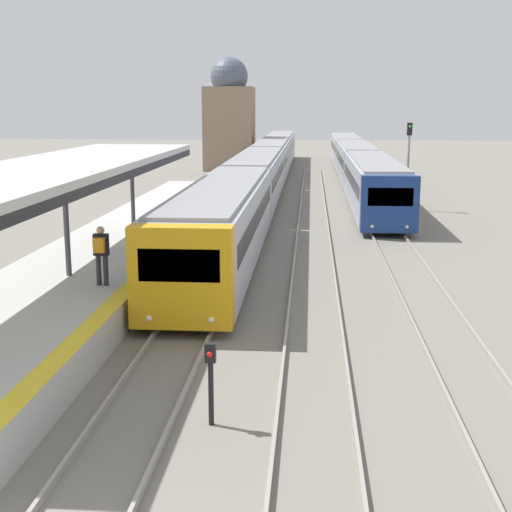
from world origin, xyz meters
TOP-DOWN VIEW (x-y plane):
  - platform_canopy at (-3.78, 13.01)m, footprint 4.00×19.48m
  - person_on_platform at (-2.50, 11.90)m, footprint 0.40×0.40m
  - train_near at (0.00, 43.64)m, footprint 2.66×67.06m
  - train_far at (6.74, 49.70)m, footprint 2.58×50.03m
  - signal_post_near at (1.45, 5.33)m, footprint 0.20×0.21m
  - signal_mast_far at (8.69, 34.01)m, footprint 0.28×0.29m
  - distant_domed_building at (-4.32, 59.42)m, footprint 4.44×4.44m

SIDE VIEW (x-z plane):
  - signal_post_near at x=1.45m, z-range 0.20..1.79m
  - train_far at x=6.74m, z-range 0.17..3.09m
  - train_near at x=0.00m, z-range 0.17..3.18m
  - person_on_platform at x=-2.50m, z-range 1.08..2.75m
  - signal_mast_far at x=8.69m, z-range 0.64..5.55m
  - platform_canopy at x=-3.78m, z-range 2.46..5.78m
  - distant_domed_building at x=-4.32m, z-range -0.33..9.86m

